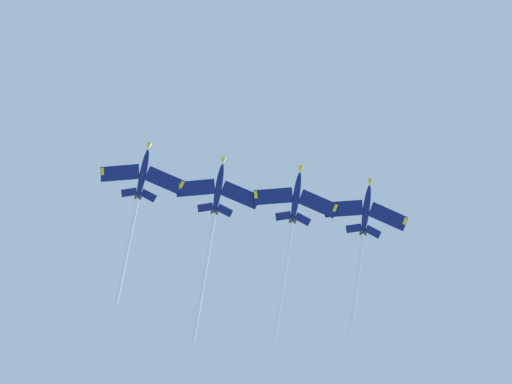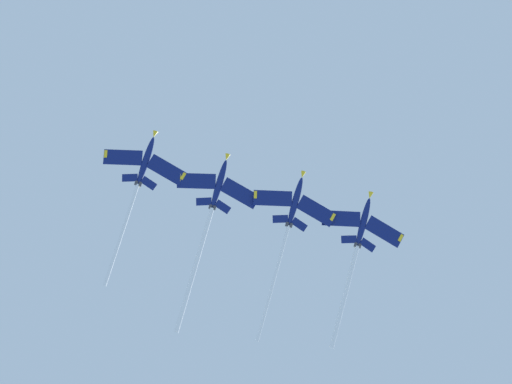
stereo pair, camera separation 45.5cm
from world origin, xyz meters
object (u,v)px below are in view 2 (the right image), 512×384
jet_inner_left (290,221)px  jet_centre (209,219)px  jet_inner_right (139,180)px  jet_far_left (357,248)px

jet_inner_left → jet_centre: 18.81m
jet_inner_left → jet_inner_right: size_ratio=1.07×
jet_centre → jet_inner_right: (-14.28, 11.84, 0.87)m
jet_far_left → jet_inner_left: jet_far_left is taller
jet_far_left → jet_inner_right: bearing=128.6°
jet_centre → jet_inner_left: bearing=-67.8°
jet_inner_left → jet_centre: jet_centre is taller
jet_inner_left → jet_centre: bearing=112.2°
jet_far_left → jet_centre: 34.97m
jet_inner_left → jet_centre: size_ratio=0.94×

